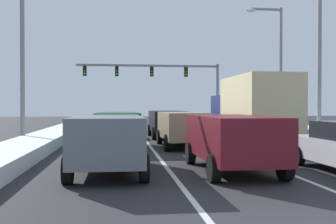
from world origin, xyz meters
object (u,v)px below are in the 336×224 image
(traffic_light_gantry, at_px, (165,77))
(street_lamp_right_mid, at_px, (276,59))
(suv_maroon_center_lane_nearest, at_px, (232,138))
(sedan_white_left_lane_third, at_px, (113,125))
(suv_gray_left_lane_nearest, at_px, (108,138))
(suv_tan_center_lane_second, at_px, (183,126))
(suv_black_center_lane_third, at_px, (167,121))
(sedan_red_right_lane_third, at_px, (217,124))
(street_lamp_left_mid, at_px, (30,47))
(box_truck_right_lane_second, at_px, (252,108))
(suv_green_left_lane_second, at_px, (118,126))
(street_lamp_right_near, at_px, (313,47))

(traffic_light_gantry, relative_size, street_lamp_right_mid, 1.57)
(suv_maroon_center_lane_nearest, xyz_separation_m, sedan_white_left_lane_third, (-3.77, 14.08, -0.25))
(suv_gray_left_lane_nearest, relative_size, street_lamp_right_mid, 0.55)
(suv_tan_center_lane_second, distance_m, traffic_light_gantry, 20.65)
(suv_black_center_lane_third, bearing_deg, sedan_red_right_lane_third, 31.79)
(sedan_red_right_lane_third, bearing_deg, street_lamp_left_mid, -149.51)
(sedan_white_left_lane_third, bearing_deg, traffic_light_gantry, 69.88)
(box_truck_right_lane_second, xyz_separation_m, suv_tan_center_lane_second, (-3.39, 0.16, -0.88))
(suv_green_left_lane_second, bearing_deg, traffic_light_gantry, 77.30)
(box_truck_right_lane_second, height_order, suv_green_left_lane_second, box_truck_right_lane_second)
(suv_gray_left_lane_nearest, bearing_deg, traffic_light_gantry, 79.95)
(sedan_red_right_lane_third, relative_size, traffic_light_gantry, 0.32)
(suv_tan_center_lane_second, bearing_deg, suv_black_center_lane_third, 90.54)
(box_truck_right_lane_second, height_order, suv_maroon_center_lane_nearest, box_truck_right_lane_second)
(suv_green_left_lane_second, height_order, traffic_light_gantry, traffic_light_gantry)
(suv_black_center_lane_third, relative_size, traffic_light_gantry, 0.35)
(suv_tan_center_lane_second, distance_m, suv_green_left_lane_second, 3.11)
(suv_tan_center_lane_second, distance_m, street_lamp_right_mid, 12.24)
(suv_black_center_lane_third, xyz_separation_m, street_lamp_left_mid, (-7.40, -4.24, 3.92))
(suv_tan_center_lane_second, xyz_separation_m, suv_black_center_lane_third, (-0.06, 5.93, 0.00))
(sedan_red_right_lane_third, bearing_deg, sedan_white_left_lane_third, -168.19)
(box_truck_right_lane_second, distance_m, street_lamp_left_mid, 11.42)
(street_lamp_right_near, bearing_deg, street_lamp_right_mid, 84.00)
(suv_tan_center_lane_second, bearing_deg, street_lamp_left_mid, 167.24)
(street_lamp_right_mid, bearing_deg, street_lamp_left_mid, -157.14)
(suv_gray_left_lane_nearest, relative_size, street_lamp_right_near, 0.56)
(suv_gray_left_lane_nearest, bearing_deg, sedan_white_left_lane_third, 90.33)
(suv_maroon_center_lane_nearest, distance_m, sedan_white_left_lane_third, 14.58)
(box_truck_right_lane_second, relative_size, traffic_light_gantry, 0.51)
(suv_maroon_center_lane_nearest, xyz_separation_m, suv_green_left_lane_second, (-3.43, 7.19, 0.00))
(suv_maroon_center_lane_nearest, distance_m, suv_green_left_lane_second, 7.96)
(sedan_white_left_lane_third, relative_size, street_lamp_right_mid, 0.50)
(suv_black_center_lane_third, distance_m, street_lamp_right_mid, 9.40)
(sedan_white_left_lane_third, bearing_deg, sedan_red_right_lane_third, 11.81)
(sedan_red_right_lane_third, xyz_separation_m, suv_gray_left_lane_nearest, (-7.12, -15.41, 0.25))
(suv_gray_left_lane_nearest, bearing_deg, sedan_red_right_lane_third, 65.20)
(traffic_light_gantry, distance_m, street_lamp_left_mid, 20.58)
(suv_gray_left_lane_nearest, xyz_separation_m, street_lamp_right_near, (10.65, 8.45, 4.14))
(suv_maroon_center_lane_nearest, relative_size, suv_green_left_lane_second, 1.00)
(suv_tan_center_lane_second, height_order, suv_black_center_lane_third, same)
(sedan_red_right_lane_third, xyz_separation_m, street_lamp_right_mid, (4.25, -0.08, 4.53))
(sedan_red_right_lane_third, height_order, street_lamp_left_mid, street_lamp_left_mid)
(box_truck_right_lane_second, height_order, street_lamp_right_near, street_lamp_right_near)
(suv_gray_left_lane_nearest, bearing_deg, suv_tan_center_lane_second, 64.67)
(suv_gray_left_lane_nearest, relative_size, traffic_light_gantry, 0.35)
(sedan_red_right_lane_third, relative_size, sedan_white_left_lane_third, 1.00)
(traffic_light_gantry, bearing_deg, sedan_white_left_lane_third, -110.12)
(street_lamp_right_near, distance_m, street_lamp_right_mid, 6.92)
(suv_maroon_center_lane_nearest, distance_m, suv_gray_left_lane_nearest, 3.70)
(suv_maroon_center_lane_nearest, distance_m, street_lamp_right_mid, 17.82)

